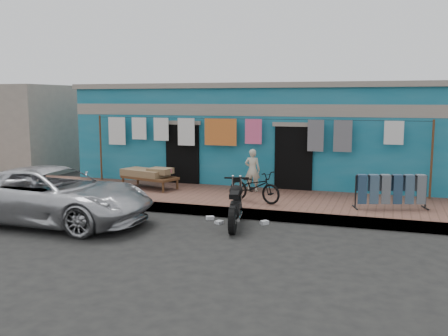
% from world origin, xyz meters
% --- Properties ---
extents(ground, '(80.00, 80.00, 0.00)m').
position_xyz_m(ground, '(0.00, 0.00, 0.00)').
color(ground, black).
rests_on(ground, ground).
extents(sidewalk, '(28.00, 3.00, 0.25)m').
position_xyz_m(sidewalk, '(0.00, 3.00, 0.12)').
color(sidewalk, brown).
rests_on(sidewalk, ground).
extents(curb, '(28.00, 0.10, 0.25)m').
position_xyz_m(curb, '(0.00, 1.55, 0.12)').
color(curb, gray).
rests_on(curb, ground).
extents(building, '(12.20, 5.20, 3.36)m').
position_xyz_m(building, '(-0.00, 6.99, 1.69)').
color(building, '#126988').
rests_on(building, ground).
extents(neighbor_left, '(6.00, 5.00, 3.40)m').
position_xyz_m(neighbor_left, '(-11.00, 7.00, 1.70)').
color(neighbor_left, '#9E9384').
rests_on(neighbor_left, ground).
extents(clothesline, '(10.06, 0.06, 2.10)m').
position_xyz_m(clothesline, '(-0.59, 4.25, 1.81)').
color(clothesline, brown).
rests_on(clothesline, sidewalk).
extents(car, '(4.84, 2.28, 1.35)m').
position_xyz_m(car, '(-3.43, -0.28, 0.68)').
color(car, silver).
rests_on(car, ground).
extents(seated_person, '(0.46, 0.33, 1.22)m').
position_xyz_m(seated_person, '(0.24, 3.83, 0.86)').
color(seated_person, beige).
rests_on(seated_person, sidewalk).
extents(bicycle, '(1.61, 1.01, 0.98)m').
position_xyz_m(bicycle, '(0.69, 2.41, 0.74)').
color(bicycle, black).
rests_on(bicycle, sidewalk).
extents(motorcycle, '(1.29, 1.89, 1.06)m').
position_xyz_m(motorcycle, '(0.68, 0.76, 0.53)').
color(motorcycle, black).
rests_on(motorcycle, ground).
extents(charpoy, '(2.19, 1.72, 0.60)m').
position_xyz_m(charpoy, '(-2.77, 3.32, 0.55)').
color(charpoy, brown).
rests_on(charpoy, sidewalk).
extents(jeans_rack, '(1.98, 1.38, 0.85)m').
position_xyz_m(jeans_rack, '(4.01, 2.69, 0.68)').
color(jeans_rack, black).
rests_on(jeans_rack, sidewalk).
extents(litter_a, '(0.23, 0.22, 0.08)m').
position_xyz_m(litter_a, '(-0.08, 1.19, 0.04)').
color(litter_a, silver).
rests_on(litter_a, ground).
extents(litter_b, '(0.21, 0.22, 0.09)m').
position_xyz_m(litter_b, '(1.27, 1.16, 0.04)').
color(litter_b, silver).
rests_on(litter_b, ground).
extents(litter_c, '(0.19, 0.21, 0.07)m').
position_xyz_m(litter_c, '(0.26, 0.87, 0.04)').
color(litter_c, silver).
rests_on(litter_c, ground).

